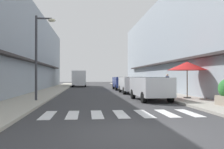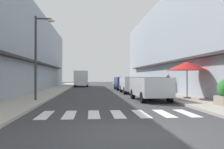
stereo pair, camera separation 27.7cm
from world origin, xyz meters
name	(u,v)px [view 2 (the right image)]	position (x,y,z in m)	size (l,w,h in m)	color
ground_plane	(102,92)	(0.00, 17.23, 0.00)	(94.78, 94.78, 0.00)	#38383A
sidewalk_left	(50,92)	(-4.93, 17.23, 0.06)	(2.53, 60.31, 0.12)	#ADA899
sidewalk_right	(152,91)	(4.93, 17.23, 0.06)	(2.53, 60.31, 0.12)	#9E998E
building_row_left	(12,49)	(-8.69, 18.39, 4.17)	(5.50, 40.77, 8.33)	#939EA8
building_row_right	(185,45)	(8.69, 18.39, 4.82)	(5.50, 40.77, 9.65)	#939EA8
crosswalk	(118,114)	(0.00, 3.43, 0.01)	(6.15, 2.20, 0.01)	silver
parked_car_near	(150,86)	(2.61, 8.76, 0.92)	(1.94, 4.20, 1.47)	silver
parked_car_mid	(132,83)	(2.61, 15.63, 0.92)	(1.85, 4.34, 1.47)	silver
parked_car_far	(123,82)	(2.61, 21.40, 0.92)	(1.83, 4.29, 1.47)	navy
delivery_van	(81,77)	(-2.46, 30.83, 1.41)	(2.03, 5.41, 2.37)	silver
street_lamp	(39,48)	(-4.12, 8.49, 3.19)	(1.19, 0.28, 4.98)	#38383D
cafe_umbrella	(187,66)	(5.10, 8.97, 2.18)	(2.53, 2.53, 2.35)	#262626
pedestrian_walking_near	(168,83)	(5.62, 14.49, 0.96)	(0.34, 0.34, 1.61)	#282B33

